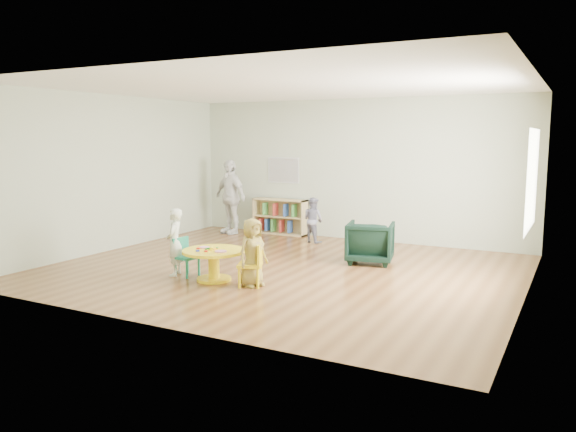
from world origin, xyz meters
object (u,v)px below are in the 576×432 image
object	(u,v)px
bookshelf	(280,217)
child_right	(252,252)
toddler	(313,220)
kid_chair_left	(185,255)
armchair	(370,242)
child_left	(175,242)
adult_caretaker	(230,197)
kid_chair_right	(253,263)
activity_table	(214,259)

from	to	relation	value
bookshelf	child_right	bearing A→B (deg)	-66.43
bookshelf	toddler	world-z (taller)	toddler
kid_chair_left	armchair	size ratio (longest dim) A/B	0.76
child_right	toddler	world-z (taller)	child_right
bookshelf	child_left	world-z (taller)	child_left
child_left	adult_caretaker	xyz separation A→B (m)	(-1.34, 3.49, 0.29)
toddler	armchair	bearing A→B (deg)	160.94
child_left	kid_chair_left	bearing A→B (deg)	88.54
kid_chair_right	child_right	xyz separation A→B (m)	(-0.01, -0.00, 0.15)
activity_table	adult_caretaker	distance (m)	4.05
kid_chair_right	bookshelf	size ratio (longest dim) A/B	0.50
bookshelf	child_left	xyz separation A→B (m)	(0.37, -3.94, 0.13)
kid_chair_right	kid_chair_left	bearing A→B (deg)	66.05
child_left	toddler	distance (m)	3.43
kid_chair_right	child_left	distance (m)	1.36
activity_table	bookshelf	bearing A→B (deg)	105.09
bookshelf	armchair	size ratio (longest dim) A/B	1.60
bookshelf	adult_caretaker	bearing A→B (deg)	-154.67
kid_chair_right	bookshelf	bearing A→B (deg)	1.68
kid_chair_left	adult_caretaker	distance (m)	3.77
toddler	child_left	bearing A→B (deg)	96.45
child_left	toddler	bearing A→B (deg)	145.62
armchair	child_left	world-z (taller)	child_left
kid_chair_left	bookshelf	world-z (taller)	bookshelf
armchair	child_left	size ratio (longest dim) A/B	0.75
armchair	child_left	distance (m)	3.14
toddler	kid_chair_right	bearing A→B (deg)	119.22
bookshelf	armchair	world-z (taller)	bookshelf
child_left	adult_caretaker	size ratio (longest dim) A/B	0.63
kid_chair_right	adult_caretaker	size ratio (longest dim) A/B	0.38
bookshelf	child_right	size ratio (longest dim) A/B	1.27
kid_chair_left	toddler	size ratio (longest dim) A/B	0.64
activity_table	armchair	bearing A→B (deg)	53.26
activity_table	child_right	size ratio (longest dim) A/B	0.95
activity_table	child_left	size ratio (longest dim) A/B	0.89
armchair	toddler	bearing A→B (deg)	-49.35
armchair	kid_chair_left	bearing A→B (deg)	31.99
kid_chair_right	child_right	world-z (taller)	child_right
child_left	child_right	bearing A→B (deg)	67.48
child_right	adult_caretaker	distance (m)	4.40
bookshelf	toddler	size ratio (longest dim) A/B	1.35
activity_table	armchair	world-z (taller)	armchair
child_right	toddler	size ratio (longest dim) A/B	1.06
child_left	child_right	distance (m)	1.34
kid_chair_right	bookshelf	distance (m)	4.29
armchair	child_left	bearing A→B (deg)	30.92
bookshelf	armchair	xyz separation A→B (m)	(2.66, -1.79, -0.03)
kid_chair_left	child_right	xyz separation A→B (m)	(1.20, -0.04, 0.17)
activity_table	armchair	distance (m)	2.67
kid_chair_left	kid_chair_right	xyz separation A→B (m)	(1.21, -0.04, 0.02)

